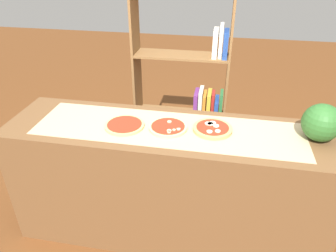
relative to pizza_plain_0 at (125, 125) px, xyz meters
name	(u,v)px	position (x,y,z in m)	size (l,w,h in m)	color
ground_plane	(168,227)	(0.28, 0.03, -0.92)	(12.00, 12.00, 0.00)	brown
counter	(168,183)	(0.28, 0.03, -0.46)	(2.15, 0.59, 0.90)	brown
parchment_paper	(168,129)	(0.28, 0.03, -0.01)	(1.73, 0.45, 0.00)	tan
pizza_plain_0	(125,125)	(0.00, 0.00, 0.00)	(0.26, 0.26, 0.02)	#DBB26B
pizza_mushroom_1	(168,127)	(0.28, 0.02, 0.00)	(0.25, 0.25, 0.03)	#E5C17F
pizza_mozzarella_2	(212,129)	(0.57, 0.06, 0.00)	(0.25, 0.25, 0.03)	tan
watermelon	(322,123)	(1.20, 0.07, 0.10)	(0.23, 0.23, 0.23)	#2D6628
bookshelf	(192,98)	(0.34, 0.88, -0.18)	(0.82, 0.25, 1.69)	brown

